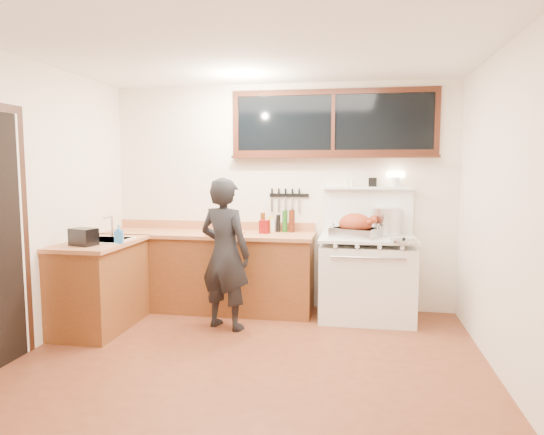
% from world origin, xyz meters
% --- Properties ---
extents(ground_plane, '(4.00, 3.50, 0.02)m').
position_xyz_m(ground_plane, '(0.00, 0.00, -0.01)').
color(ground_plane, brown).
extents(room_shell, '(4.10, 3.60, 2.65)m').
position_xyz_m(room_shell, '(0.00, 0.00, 1.65)').
color(room_shell, white).
rests_on(room_shell, ground).
extents(counter_back, '(2.44, 0.64, 1.00)m').
position_xyz_m(counter_back, '(-0.80, 1.45, 0.45)').
color(counter_back, brown).
rests_on(counter_back, ground).
extents(counter_left, '(0.64, 1.09, 0.90)m').
position_xyz_m(counter_left, '(-1.70, 0.62, 0.45)').
color(counter_left, brown).
rests_on(counter_left, ground).
extents(sink_unit, '(0.50, 0.45, 0.37)m').
position_xyz_m(sink_unit, '(-1.68, 0.70, 0.85)').
color(sink_unit, white).
rests_on(sink_unit, counter_left).
extents(vintage_stove, '(1.02, 0.74, 1.60)m').
position_xyz_m(vintage_stove, '(1.00, 1.41, 0.47)').
color(vintage_stove, white).
rests_on(vintage_stove, ground).
extents(back_window, '(2.32, 0.13, 0.77)m').
position_xyz_m(back_window, '(0.60, 1.72, 2.06)').
color(back_window, black).
rests_on(back_window, room_shell).
extents(knife_strip, '(0.46, 0.03, 0.28)m').
position_xyz_m(knife_strip, '(0.08, 1.73, 1.31)').
color(knife_strip, black).
rests_on(knife_strip, room_shell).
extents(man, '(0.65, 0.53, 1.55)m').
position_xyz_m(man, '(-0.43, 0.84, 0.77)').
color(man, black).
rests_on(man, ground).
extents(soap_bottle, '(0.11, 0.11, 0.18)m').
position_xyz_m(soap_bottle, '(-1.43, 0.54, 0.99)').
color(soap_bottle, '#297CD0').
rests_on(soap_bottle, counter_left).
extents(toaster, '(0.28, 0.23, 0.17)m').
position_xyz_m(toaster, '(-1.70, 0.36, 0.98)').
color(toaster, black).
rests_on(toaster, counter_left).
extents(cutting_board, '(0.43, 0.34, 0.14)m').
position_xyz_m(cutting_board, '(-0.56, 1.32, 0.95)').
color(cutting_board, '#BC754A').
rests_on(cutting_board, counter_back).
extents(roast_turkey, '(0.57, 0.51, 0.26)m').
position_xyz_m(roast_turkey, '(0.87, 1.37, 1.00)').
color(roast_turkey, silver).
rests_on(roast_turkey, vintage_stove).
extents(stockpot, '(0.40, 0.40, 0.30)m').
position_xyz_m(stockpot, '(1.21, 1.60, 1.05)').
color(stockpot, silver).
rests_on(stockpot, vintage_stove).
extents(saucepan, '(0.18, 0.28, 0.11)m').
position_xyz_m(saucepan, '(1.12, 1.70, 0.96)').
color(saucepan, silver).
rests_on(saucepan, vintage_stove).
extents(pot_lid, '(0.32, 0.32, 0.04)m').
position_xyz_m(pot_lid, '(1.35, 1.11, 0.91)').
color(pot_lid, silver).
rests_on(pot_lid, vintage_stove).
extents(coffee_tin, '(0.12, 0.10, 0.15)m').
position_xyz_m(coffee_tin, '(-0.15, 1.48, 0.98)').
color(coffee_tin, maroon).
rests_on(coffee_tin, counter_back).
extents(pitcher, '(0.10, 0.10, 0.15)m').
position_xyz_m(pitcher, '(-0.08, 1.64, 0.98)').
color(pitcher, white).
rests_on(pitcher, counter_back).
extents(bottle_cluster, '(0.40, 0.07, 0.26)m').
position_xyz_m(bottle_cluster, '(0.01, 1.63, 1.01)').
color(bottle_cluster, black).
rests_on(bottle_cluster, counter_back).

